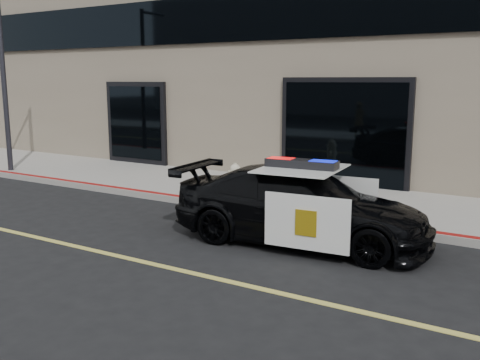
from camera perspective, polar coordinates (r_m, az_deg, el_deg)
The scene contains 5 objects.
ground at distance 7.68m, azimuth -0.90°, elevation -10.86°, with size 120.00×120.00×0.00m, color black.
sidewalk_n at distance 12.22m, azimuth 12.36°, elevation -2.55°, with size 60.00×3.50×0.15m, color gray.
police_car at distance 9.36m, azimuth 6.50°, elevation -2.72°, with size 2.60×4.81×1.47m.
fire_hydrant at distance 12.00m, azimuth -0.55°, elevation -0.27°, with size 0.38×0.52×0.83m.
street_light at distance 17.17m, azimuth -24.15°, elevation 10.60°, with size 0.15×1.34×5.29m.
Camera 1 is at (3.82, -6.03, 2.81)m, focal length 40.00 mm.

